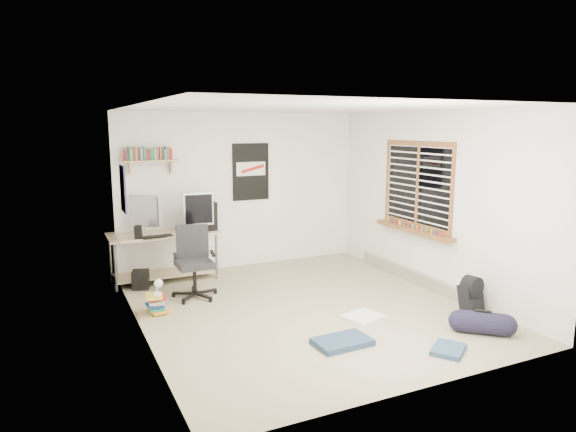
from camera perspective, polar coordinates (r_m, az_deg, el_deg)
name	(u,v)px	position (r m, az deg, el deg)	size (l,w,h in m)	color
floor	(305,308)	(6.64, 1.87, -10.23)	(4.00, 4.50, 0.01)	gray
ceiling	(306,107)	(6.23, 2.01, 11.98)	(4.00, 4.50, 0.01)	white
back_wall	(242,191)	(8.36, -5.15, 2.83)	(4.00, 0.01, 2.50)	silver
left_wall	(138,225)	(5.70, -16.32, -0.92)	(0.01, 4.50, 2.50)	silver
right_wall	(433,201)	(7.44, 15.82, 1.59)	(0.01, 4.50, 2.50)	silver
desk	(164,256)	(7.92, -13.64, -4.34)	(1.58, 0.69, 0.72)	tan
monitor_left	(145,219)	(7.70, -15.65, -0.35)	(0.42, 0.11, 0.46)	#9E9DA2
monitor_right	(199,217)	(7.63, -9.91, -0.14)	(0.44, 0.11, 0.49)	#A7A6AB
pc_tower	(208,215)	(7.95, -8.92, 0.10)	(0.20, 0.41, 0.43)	black
keyboard	(157,237)	(7.54, -14.34, -2.23)	(0.43, 0.15, 0.02)	black
speaker_left	(138,232)	(7.48, -16.32, -1.75)	(0.10, 0.10, 0.19)	black
speaker_right	(194,225)	(7.83, -10.37, -1.03)	(0.09, 0.09, 0.18)	black
office_chair	(194,262)	(6.99, -10.37, -5.07)	(0.63, 0.63, 0.97)	black
wall_shelf	(151,161)	(7.82, -14.99, 5.94)	(0.80, 0.22, 0.24)	tan
poster_back_wall	(251,172)	(8.36, -4.15, 4.91)	(0.62, 0.03, 0.92)	black
poster_left_wall	(123,189)	(6.84, -17.86, 2.89)	(0.02, 0.42, 0.60)	navy
window	(417,185)	(7.60, 14.10, 3.37)	(0.10, 1.50, 1.26)	brown
baseboard_heater	(413,276)	(7.87, 13.71, -6.51)	(0.08, 2.50, 0.18)	#B7B2A8
backpack	(471,298)	(6.75, 19.66, -8.63)	(0.28, 0.22, 0.37)	black
duffel_bag	(482,322)	(6.21, 20.80, -10.92)	(0.25, 0.25, 0.49)	black
tshirt	(363,317)	(6.36, 8.36, -11.02)	(0.44, 0.37, 0.04)	silver
jeans_a	(342,342)	(5.63, 6.05, -13.74)	(0.60, 0.38, 0.06)	#233650
jeans_b	(448,350)	(5.68, 17.38, -13.97)	(0.39, 0.30, 0.05)	navy
book_stack	(156,302)	(6.59, -14.46, -9.28)	(0.44, 0.36, 0.30)	brown
desk_lamp	(157,285)	(6.50, -14.34, -7.40)	(0.12, 0.19, 0.19)	white
subwoofer	(141,279)	(7.62, -16.04, -6.77)	(0.23, 0.23, 0.25)	black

